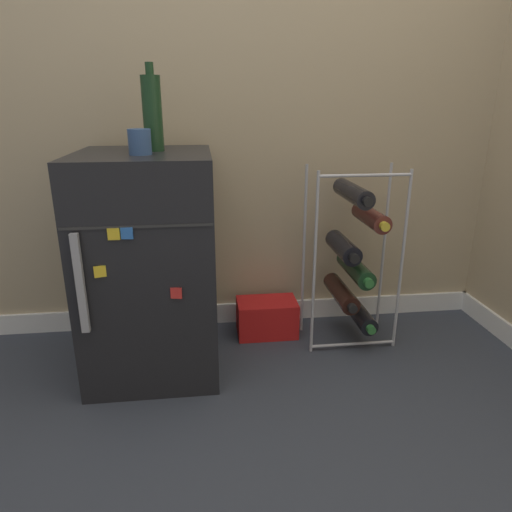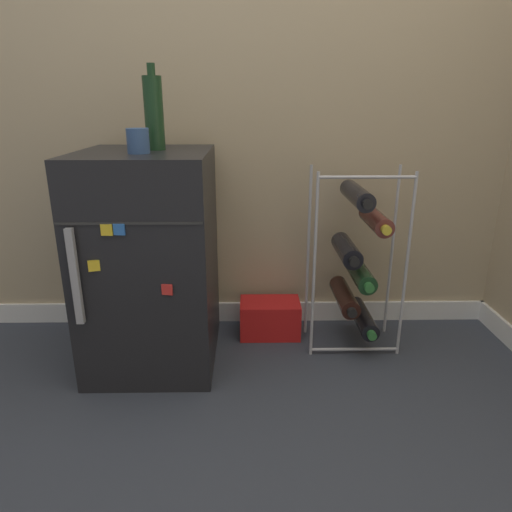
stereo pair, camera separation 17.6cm
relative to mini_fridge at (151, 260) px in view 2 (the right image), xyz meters
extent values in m
plane|color=#333842|center=(0.44, -0.25, -0.40)|extent=(14.00, 14.00, 0.00)
cube|color=tan|center=(0.44, 0.33, 0.85)|extent=(7.04, 0.06, 2.50)
cube|color=white|center=(0.44, 0.29, -0.36)|extent=(7.04, 0.01, 0.09)
cube|color=black|center=(0.00, 0.00, 0.00)|extent=(0.46, 0.52, 0.81)
cube|color=#2D2D2D|center=(0.00, -0.26, 0.21)|extent=(0.45, 0.00, 0.01)
cube|color=#9E9EA3|center=(-0.18, -0.28, 0.04)|extent=(0.02, 0.02, 0.32)
cube|color=yellow|center=(-0.12, -0.26, 0.07)|extent=(0.04, 0.02, 0.04)
cube|color=red|center=(0.10, -0.26, -0.01)|extent=(0.04, 0.01, 0.04)
cube|color=blue|center=(-0.03, -0.26, 0.19)|extent=(0.04, 0.01, 0.04)
cube|color=yellow|center=(-0.07, -0.26, 0.19)|extent=(0.04, 0.01, 0.04)
cylinder|color=#B2B2B7|center=(0.62, -0.01, -0.04)|extent=(0.01, 0.01, 0.74)
cylinder|color=#B2B2B7|center=(0.97, -0.01, -0.04)|extent=(0.01, 0.01, 0.74)
cylinder|color=#B2B2B7|center=(0.62, 0.18, -0.04)|extent=(0.01, 0.01, 0.74)
cylinder|color=#B2B2B7|center=(0.97, 0.18, -0.04)|extent=(0.01, 0.01, 0.74)
cylinder|color=#B2B2B7|center=(0.79, -0.01, -0.38)|extent=(0.35, 0.01, 0.01)
cylinder|color=#B2B2B7|center=(0.79, -0.01, 0.31)|extent=(0.35, 0.01, 0.01)
cylinder|color=black|center=(0.84, 0.08, -0.29)|extent=(0.07, 0.28, 0.07)
cylinder|color=#2D7033|center=(0.84, -0.07, -0.29)|extent=(0.03, 0.02, 0.03)
cylinder|color=black|center=(0.76, 0.08, -0.19)|extent=(0.07, 0.28, 0.07)
cylinder|color=black|center=(0.76, -0.07, -0.19)|extent=(0.04, 0.02, 0.04)
cylinder|color=#19381E|center=(0.82, 0.08, -0.09)|extent=(0.08, 0.29, 0.08)
cylinder|color=#2D7033|center=(0.82, -0.07, -0.09)|extent=(0.04, 0.02, 0.04)
cylinder|color=black|center=(0.76, 0.08, 0.01)|extent=(0.08, 0.25, 0.08)
cylinder|color=black|center=(0.76, -0.06, 0.01)|extent=(0.04, 0.02, 0.04)
cylinder|color=#56231E|center=(0.86, 0.08, 0.13)|extent=(0.07, 0.26, 0.07)
cylinder|color=gold|center=(0.86, -0.06, 0.13)|extent=(0.03, 0.02, 0.03)
cylinder|color=black|center=(0.78, 0.08, 0.23)|extent=(0.07, 0.30, 0.07)
cylinder|color=black|center=(0.78, -0.08, 0.23)|extent=(0.03, 0.02, 0.03)
cube|color=red|center=(0.46, 0.16, -0.33)|extent=(0.26, 0.16, 0.15)
cylinder|color=#335184|center=(0.01, -0.08, 0.44)|extent=(0.07, 0.07, 0.08)
cylinder|color=#19381E|center=(0.04, 0.04, 0.53)|extent=(0.07, 0.07, 0.25)
cylinder|color=#19381E|center=(0.04, 0.04, 0.67)|extent=(0.03, 0.03, 0.04)
camera|label=1|loc=(0.19, -1.62, 0.56)|focal=32.00mm
camera|label=2|loc=(0.37, -1.63, 0.56)|focal=32.00mm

